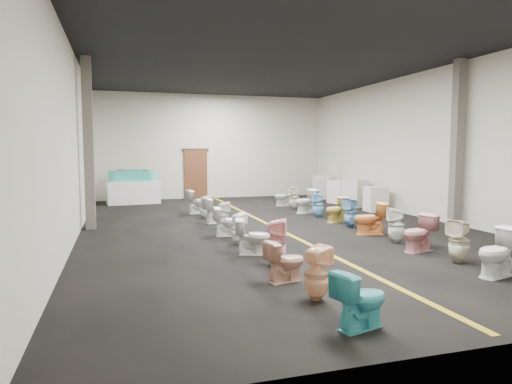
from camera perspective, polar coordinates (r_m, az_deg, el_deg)
floor at (r=12.59m, az=2.03°, el=-4.30°), size 16.00×16.00×0.00m
ceiling at (r=12.65m, az=2.10°, el=16.24°), size 16.00×16.00×0.00m
wall_back at (r=20.16m, az=-5.36°, el=5.67°), size 10.00×0.00×10.00m
wall_left at (r=11.79m, az=-21.71°, el=5.68°), size 0.00×16.00×16.00m
wall_right at (r=14.81m, az=20.78°, el=5.53°), size 0.00×16.00×16.00m
aisle_stripe at (r=12.59m, az=2.03°, el=-4.28°), size 0.12×15.60×0.01m
back_door at (r=19.98m, az=-7.54°, el=2.21°), size 1.00×0.10×2.10m
door_frame at (r=19.96m, az=-7.58°, el=5.28°), size 1.15×0.08×0.10m
column_left at (r=12.77m, az=-20.21°, el=5.66°), size 0.25×0.25×4.50m
column_right at (r=13.49m, az=23.83°, el=5.50°), size 0.25×0.25×4.50m
display_table at (r=18.55m, az=-15.09°, el=-0.05°), size 2.05×1.16×0.88m
bathtub at (r=18.51m, az=-15.13°, el=1.90°), size 1.86×0.76×0.55m
appliance_crate_a at (r=16.13m, az=14.73°, el=-0.85°), size 0.73×0.73×0.85m
appliance_crate_b at (r=17.35m, az=12.28°, el=-0.14°), size 0.95×0.95×0.99m
appliance_crate_c at (r=18.34m, az=10.57°, el=0.02°), size 0.98×0.98×0.90m
appliance_crate_d at (r=19.93m, az=8.21°, el=0.62°), size 0.87×0.87×1.01m
toilet_left_0 at (r=5.59m, az=12.94°, el=-12.93°), size 0.77×0.57×0.70m
toilet_left_1 at (r=6.45m, az=7.56°, el=-10.04°), size 0.47×0.46×0.77m
toilet_left_2 at (r=7.32m, az=3.69°, el=-8.60°), size 0.71×0.50×0.66m
toilet_left_3 at (r=8.28m, az=2.45°, el=-6.27°), size 0.51×0.51×0.86m
toilet_left_4 at (r=9.17m, az=-0.33°, el=-5.59°), size 0.80×0.60×0.72m
toilet_left_5 at (r=10.22m, az=-2.24°, el=-4.54°), size 0.42×0.41×0.70m
toilet_left_6 at (r=11.13m, az=-3.53°, el=-3.71°), size 0.74×0.47×0.71m
toilet_left_7 at (r=12.10m, az=-4.13°, el=-2.96°), size 0.34×0.33×0.73m
toilet_left_8 at (r=13.13m, az=-5.02°, el=-2.30°), size 0.81×0.61×0.74m
toilet_left_9 at (r=14.18m, az=-6.39°, el=-1.83°), size 0.34×0.33×0.70m
toilet_left_10 at (r=15.16m, az=-7.19°, el=-1.21°), size 0.84×0.57×0.79m
toilet_right_1 at (r=8.53m, az=28.03°, el=-6.69°), size 0.89×0.63×0.82m
toilet_right_2 at (r=9.25m, az=24.03°, el=-5.62°), size 0.48×0.47×0.83m
toilet_right_3 at (r=9.97m, az=19.69°, el=-4.86°), size 0.85×0.61×0.78m
toilet_right_4 at (r=10.78m, az=17.11°, el=-3.99°), size 0.46×0.45×0.80m
toilet_right_5 at (r=11.64m, az=14.07°, el=-3.23°), size 0.85×0.57×0.80m
toilet_right_6 at (r=12.60m, az=11.75°, el=-2.53°), size 0.47×0.47×0.81m
toilet_right_7 at (r=13.44m, az=10.04°, el=-2.18°), size 0.82×0.61×0.74m
toilet_right_8 at (r=14.39m, az=7.79°, el=-1.61°), size 0.42×0.42×0.76m
toilet_right_9 at (r=15.21m, az=6.24°, el=-1.16°), size 0.88×0.66×0.80m
toilet_right_10 at (r=16.19m, az=4.81°, el=-0.72°), size 0.40×0.39×0.82m
toilet_right_11 at (r=17.15m, az=3.50°, el=-0.55°), size 0.81×0.64×0.72m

